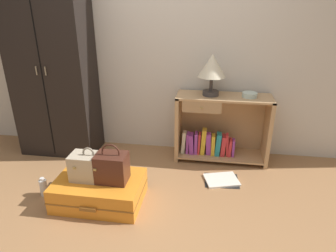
% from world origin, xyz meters
% --- Properties ---
extents(ground_plane, '(9.00, 9.00, 0.00)m').
position_xyz_m(ground_plane, '(0.00, 0.00, 0.00)').
color(ground_plane, '#9E7047').
extents(back_wall, '(6.40, 0.10, 2.60)m').
position_xyz_m(back_wall, '(0.00, 1.50, 1.30)').
color(back_wall, beige).
rests_on(back_wall, ground_plane).
extents(wardrobe, '(0.86, 0.47, 2.03)m').
position_xyz_m(wardrobe, '(-1.12, 1.20, 1.01)').
color(wardrobe, black).
rests_on(wardrobe, ground_plane).
extents(bookshelf, '(1.01, 0.37, 0.75)m').
position_xyz_m(bookshelf, '(0.72, 1.26, 0.35)').
color(bookshelf, tan).
rests_on(bookshelf, ground_plane).
extents(table_lamp, '(0.29, 0.29, 0.43)m').
position_xyz_m(table_lamp, '(0.62, 1.25, 1.04)').
color(table_lamp, '#3D3838').
rests_on(table_lamp, bookshelf).
extents(bowl, '(0.15, 0.15, 0.05)m').
position_xyz_m(bowl, '(1.02, 1.24, 0.77)').
color(bowl, silver).
rests_on(bowl, bookshelf).
extents(suitcase_large, '(0.76, 0.54, 0.23)m').
position_xyz_m(suitcase_large, '(-0.31, 0.28, 0.12)').
color(suitcase_large, orange).
rests_on(suitcase_large, ground_plane).
extents(train_case, '(0.33, 0.21, 0.30)m').
position_xyz_m(train_case, '(-0.38, 0.28, 0.35)').
color(train_case, '#B7A88E').
rests_on(train_case, suitcase_large).
extents(handbag, '(0.27, 0.20, 0.35)m').
position_xyz_m(handbag, '(-0.18, 0.28, 0.36)').
color(handbag, '#472319').
rests_on(handbag, suitcase_large).
extents(bottle, '(0.07, 0.07, 0.18)m').
position_xyz_m(bottle, '(-0.86, 0.29, 0.08)').
color(bottle, white).
rests_on(bottle, ground_plane).
extents(open_book_on_floor, '(0.38, 0.33, 0.02)m').
position_xyz_m(open_book_on_floor, '(0.78, 0.78, 0.01)').
color(open_book_on_floor, white).
rests_on(open_book_on_floor, ground_plane).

